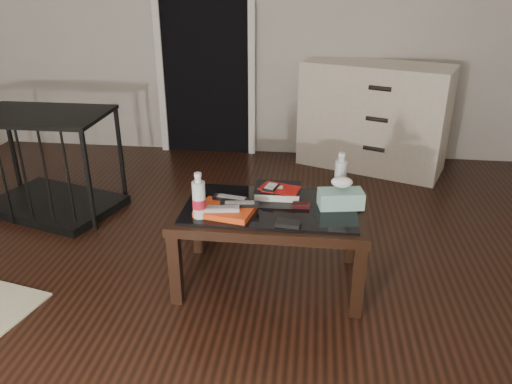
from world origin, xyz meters
The scene contains 17 objects.
ground centered at (0.00, 0.00, 0.00)m, with size 5.00×5.00×0.00m, color black.
doorway centered at (-0.40, 2.47, 1.02)m, with size 0.90×0.08×2.07m.
coffee_table centered at (0.39, 0.35, 0.40)m, with size 1.00×0.60×0.46m.
dresser centered at (1.10, 2.23, 0.45)m, with size 1.30×0.90×0.90m.
pet_crate centered at (-1.26, 1.07, 0.23)m, with size 1.04×0.84×0.71m.
magazines centered at (0.17, 0.24, 0.48)m, with size 0.28×0.21×0.03m, color red.
remote_silver centered at (0.14, 0.20, 0.50)m, with size 0.20×0.05×0.02m, color #A2A2A6.
remote_black_front centered at (0.24, 0.27, 0.50)m, with size 0.20×0.05×0.02m, color black.
remote_black_back centered at (0.18, 0.33, 0.50)m, with size 0.20×0.05×0.02m, color black.
textbook centered at (0.41, 0.50, 0.48)m, with size 0.25×0.20×0.05m, color black.
dvd_mailers centered at (0.42, 0.48, 0.51)m, with size 0.19×0.14×0.01m, color #AD0F0B.
ipod centered at (0.38, 0.46, 0.52)m, with size 0.06×0.10×0.02m, color black.
flip_phone centered at (0.55, 0.35, 0.47)m, with size 0.09×0.05×0.02m, color black.
wallet centered at (0.49, 0.14, 0.47)m, with size 0.12×0.07×0.02m, color black.
water_bottle_left centered at (0.05, 0.18, 0.58)m, with size 0.07×0.07×0.24m, color silver.
water_bottle_right centered at (0.75, 0.56, 0.58)m, with size 0.07×0.07×0.24m, color silver.
tissue_box centered at (0.75, 0.38, 0.51)m, with size 0.23×0.12×0.09m, color teal.
Camera 1 is at (0.60, -2.01, 1.60)m, focal length 35.00 mm.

